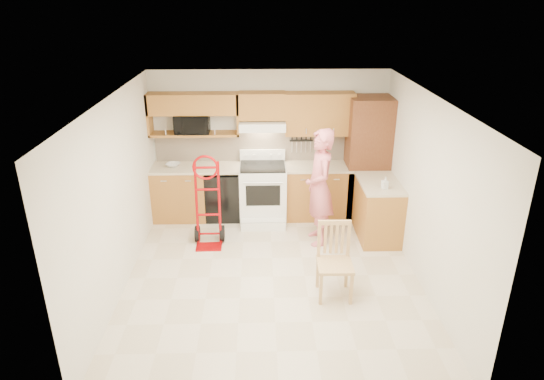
{
  "coord_description": "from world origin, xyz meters",
  "views": [
    {
      "loc": [
        -0.16,
        -5.68,
        3.69
      ],
      "look_at": [
        0.0,
        0.5,
        1.1
      ],
      "focal_mm": 31.56,
      "sensor_mm": 36.0,
      "label": 1
    }
  ],
  "objects_px": {
    "range": "(263,189)",
    "hand_truck": "(208,206)",
    "person": "(319,188)",
    "dining_chair": "(335,262)",
    "microwave": "(192,123)"
  },
  "relations": [
    {
      "from": "microwave",
      "to": "dining_chair",
      "type": "height_order",
      "value": "microwave"
    },
    {
      "from": "range",
      "to": "hand_truck",
      "type": "relative_size",
      "value": 0.87
    },
    {
      "from": "range",
      "to": "hand_truck",
      "type": "height_order",
      "value": "hand_truck"
    },
    {
      "from": "hand_truck",
      "to": "dining_chair",
      "type": "xyz_separation_m",
      "value": [
        1.75,
        -1.4,
        -0.17
      ]
    },
    {
      "from": "hand_truck",
      "to": "dining_chair",
      "type": "height_order",
      "value": "hand_truck"
    },
    {
      "from": "hand_truck",
      "to": "dining_chair",
      "type": "distance_m",
      "value": 2.25
    },
    {
      "from": "microwave",
      "to": "hand_truck",
      "type": "xyz_separation_m",
      "value": [
        0.31,
        -1.14,
        -0.98
      ]
    },
    {
      "from": "microwave",
      "to": "person",
      "type": "bearing_deg",
      "value": -28.09
    },
    {
      "from": "range",
      "to": "dining_chair",
      "type": "distance_m",
      "value": 2.45
    },
    {
      "from": "microwave",
      "to": "hand_truck",
      "type": "height_order",
      "value": "microwave"
    },
    {
      "from": "person",
      "to": "range",
      "type": "bearing_deg",
      "value": -139.22
    },
    {
      "from": "person",
      "to": "dining_chair",
      "type": "height_order",
      "value": "person"
    },
    {
      "from": "person",
      "to": "hand_truck",
      "type": "distance_m",
      "value": 1.73
    },
    {
      "from": "range",
      "to": "dining_chair",
      "type": "relative_size",
      "value": 1.16
    },
    {
      "from": "range",
      "to": "person",
      "type": "height_order",
      "value": "person"
    }
  ]
}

